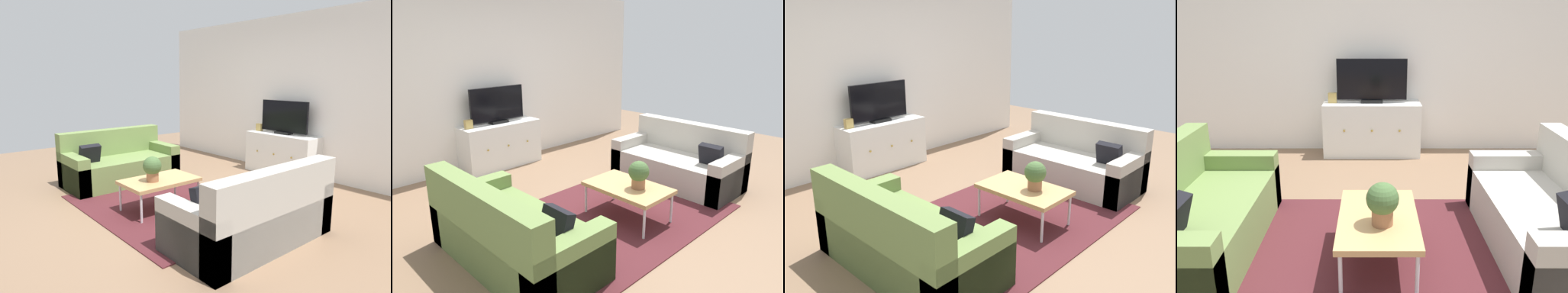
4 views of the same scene
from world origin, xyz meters
The scene contains 10 objects.
ground_plane centered at (0.00, 0.00, 0.00)m, with size 10.00×10.00×0.00m, color #84664C.
wall_back centered at (0.00, 2.55, 1.35)m, with size 6.40×0.12×2.70m, color white.
area_rug centered at (0.00, -0.15, 0.01)m, with size 2.50×1.90×0.01m, color #4C1E23.
couch_left_side centered at (-1.44, -0.10, 0.28)m, with size 0.85×1.72×0.83m.
couch_right_side centered at (1.44, -0.10, 0.28)m, with size 0.85×1.72×0.83m.
coffee_table centered at (0.03, -0.30, 0.37)m, with size 0.58×0.93×0.40m.
potted_plant centered at (0.06, -0.42, 0.57)m, with size 0.23×0.23×0.31m.
tv_console centered at (-0.02, 2.27, 0.35)m, with size 1.27×0.47×0.70m.
flat_screen_tv centered at (-0.02, 2.29, 0.99)m, with size 0.91×0.16×0.57m.
mantel_clock centered at (-0.53, 2.27, 0.77)m, with size 0.11×0.07×0.13m, color tan.
Camera 3 is at (-3.26, -2.75, 2.10)m, focal length 37.80 mm.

